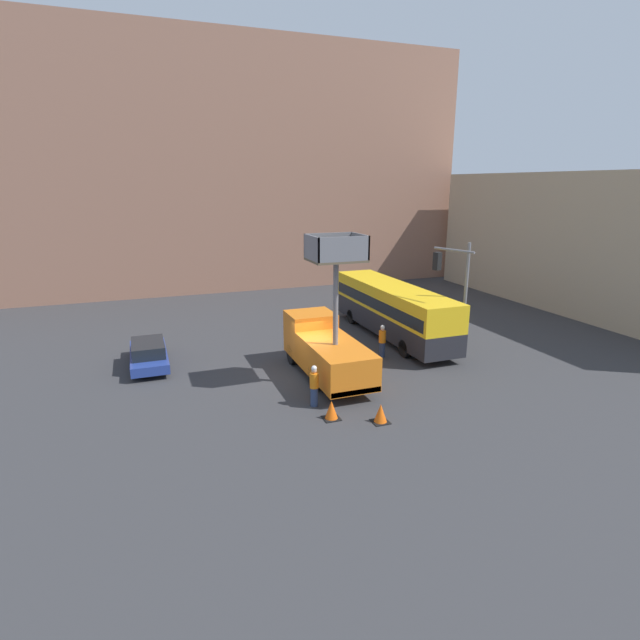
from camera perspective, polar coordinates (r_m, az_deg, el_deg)
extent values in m
plane|color=#333335|center=(24.84, -1.68, -6.36)|extent=(120.00, 120.00, 0.00)
cube|color=#936651|center=(48.30, -12.03, 16.57)|extent=(44.00, 10.00, 20.96)
cube|color=tan|center=(43.20, 30.56, 7.69)|extent=(10.00, 28.00, 9.99)
cube|color=orange|center=(26.21, -1.08, -1.50)|extent=(2.37, 2.09, 2.21)
cube|color=orange|center=(23.23, 1.75, -4.61)|extent=(2.37, 4.87, 1.55)
cube|color=red|center=(21.42, 4.14, -8.21)|extent=(2.32, 0.10, 0.24)
cylinder|color=black|center=(26.23, -3.21, -3.92)|extent=(0.30, 1.08, 1.08)
cylinder|color=black|center=(26.87, 1.01, -3.42)|extent=(0.30, 1.08, 1.08)
cylinder|color=black|center=(23.14, -0.66, -6.59)|extent=(0.30, 1.08, 1.08)
cylinder|color=black|center=(23.86, 4.05, -5.93)|extent=(0.30, 1.08, 1.08)
cylinder|color=slate|center=(22.45, 1.80, 1.88)|extent=(0.24, 0.24, 3.86)
cube|color=brown|center=(22.07, 1.85, 6.88)|extent=(2.36, 1.88, 0.10)
cube|color=slate|center=(21.59, -0.98, 8.24)|extent=(0.08, 1.88, 1.05)
cube|color=slate|center=(22.44, 4.59, 8.47)|extent=(0.08, 1.88, 1.05)
cube|color=slate|center=(22.82, 1.00, 8.63)|extent=(2.36, 0.08, 1.05)
cube|color=slate|center=(21.17, 2.78, 8.08)|extent=(2.36, 0.08, 1.05)
cube|color=#232328|center=(30.99, 8.23, -0.04)|extent=(2.52, 11.64, 1.26)
cube|color=yellow|center=(30.66, 8.33, 2.48)|extent=(2.52, 11.64, 1.54)
cube|color=black|center=(30.71, 8.31, 2.06)|extent=(2.54, 11.18, 0.68)
cylinder|color=black|center=(33.79, 3.64, 0.40)|extent=(0.30, 0.97, 0.97)
cylinder|color=black|center=(34.72, 7.00, 0.72)|extent=(0.30, 0.97, 0.97)
cylinder|color=black|center=(27.62, 9.69, -3.23)|extent=(0.30, 0.97, 0.97)
cylinder|color=black|center=(28.76, 13.54, -2.70)|extent=(0.30, 0.97, 0.97)
cylinder|color=slate|center=(28.27, 16.25, 2.26)|extent=(0.18, 0.18, 6.16)
cylinder|color=slate|center=(26.80, 15.06, 7.71)|extent=(0.85, 2.44, 0.13)
cube|color=black|center=(25.89, 13.26, 6.57)|extent=(0.40, 0.40, 0.90)
sphere|color=red|center=(25.86, 13.29, 7.12)|extent=(0.20, 0.20, 0.20)
cylinder|color=navy|center=(21.47, -0.67, -8.76)|extent=(0.32, 0.32, 0.83)
cylinder|color=orange|center=(21.17, -0.68, -6.91)|extent=(0.38, 0.38, 0.66)
sphere|color=tan|center=(21.01, -0.68, -5.79)|extent=(0.23, 0.23, 0.23)
sphere|color=white|center=(20.97, -0.68, -5.53)|extent=(0.24, 0.24, 0.24)
cylinder|color=navy|center=(27.50, 7.09, -3.38)|extent=(0.32, 0.32, 0.83)
cylinder|color=orange|center=(27.27, 7.14, -1.90)|extent=(0.38, 0.38, 0.65)
sphere|color=tan|center=(27.14, 7.17, -1.02)|extent=(0.22, 0.22, 0.22)
sphere|color=white|center=(27.11, 7.18, -0.81)|extent=(0.24, 0.24, 0.24)
cube|color=black|center=(20.55, 1.30, -11.16)|extent=(0.68, 0.68, 0.03)
cone|color=#F25B0F|center=(20.38, 1.31, -10.22)|extent=(0.54, 0.54, 0.78)
cube|color=black|center=(20.42, 6.90, -11.46)|extent=(0.67, 0.67, 0.03)
cone|color=#F25B0F|center=(20.25, 6.94, -10.52)|extent=(0.54, 0.54, 0.77)
cube|color=navy|center=(27.44, -18.98, -3.95)|extent=(1.81, 4.77, 0.48)
cube|color=black|center=(27.05, -19.06, -3.02)|extent=(1.59, 2.62, 0.61)
cylinder|color=black|center=(28.91, -20.59, -3.52)|extent=(0.22, 0.64, 0.64)
cylinder|color=black|center=(28.92, -17.49, -3.24)|extent=(0.22, 0.64, 0.64)
cylinder|color=black|center=(26.12, -20.56, -5.52)|extent=(0.22, 0.64, 0.64)
cylinder|color=black|center=(26.12, -17.11, -5.20)|extent=(0.22, 0.64, 0.64)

